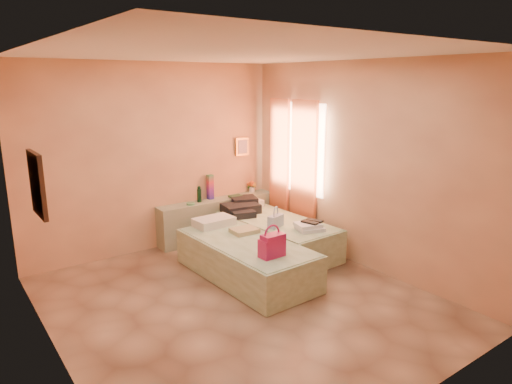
% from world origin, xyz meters
% --- Properties ---
extents(ground, '(4.50, 4.50, 0.00)m').
position_xyz_m(ground, '(0.00, 0.00, 0.00)').
color(ground, tan).
rests_on(ground, ground).
extents(room_walls, '(4.02, 4.51, 2.81)m').
position_xyz_m(room_walls, '(0.21, 0.57, 1.79)').
color(room_walls, '#E9AF7C').
rests_on(room_walls, ground).
extents(headboard_ledge, '(2.05, 0.30, 0.65)m').
position_xyz_m(headboard_ledge, '(0.98, 2.10, 0.33)').
color(headboard_ledge, gray).
rests_on(headboard_ledge, ground).
extents(bed_left, '(0.96, 2.03, 0.50)m').
position_xyz_m(bed_left, '(0.44, 0.53, 0.25)').
color(bed_left, '#B7D3AA').
rests_on(bed_left, ground).
extents(bed_right, '(0.96, 2.03, 0.50)m').
position_xyz_m(bed_right, '(1.34, 1.05, 0.25)').
color(bed_right, '#B7D3AA').
rests_on(bed_right, ground).
extents(water_bottle, '(0.09, 0.09, 0.24)m').
position_xyz_m(water_bottle, '(0.65, 2.11, 0.77)').
color(water_bottle, '#13361F').
rests_on(water_bottle, headboard_ledge).
extents(rainbow_box, '(0.09, 0.09, 0.40)m').
position_xyz_m(rainbow_box, '(0.89, 2.18, 0.85)').
color(rainbow_box, '#AD1552').
rests_on(rainbow_box, headboard_ledge).
extents(small_dish, '(0.14, 0.14, 0.03)m').
position_xyz_m(small_dish, '(0.46, 2.05, 0.67)').
color(small_dish, '#549A6A').
rests_on(small_dish, headboard_ledge).
extents(green_book, '(0.22, 0.17, 0.03)m').
position_xyz_m(green_book, '(1.28, 2.03, 0.67)').
color(green_book, '#234229').
rests_on(green_book, headboard_ledge).
extents(flower_vase, '(0.22, 0.22, 0.23)m').
position_xyz_m(flower_vase, '(1.73, 2.18, 0.76)').
color(flower_vase, white).
rests_on(flower_vase, headboard_ledge).
extents(magenta_handbag, '(0.31, 0.18, 0.28)m').
position_xyz_m(magenta_handbag, '(0.39, -0.09, 0.64)').
color(magenta_handbag, '#AD1552').
rests_on(magenta_handbag, bed_left).
extents(khaki_garment, '(0.36, 0.30, 0.06)m').
position_xyz_m(khaki_garment, '(0.62, 0.81, 0.53)').
color(khaki_garment, tan).
rests_on(khaki_garment, bed_left).
extents(clothes_pile, '(0.71, 0.71, 0.18)m').
position_xyz_m(clothes_pile, '(1.18, 1.66, 0.59)').
color(clothes_pile, black).
rests_on(clothes_pile, bed_right).
extents(blue_handbag, '(0.29, 0.19, 0.17)m').
position_xyz_m(blue_handbag, '(1.13, 0.77, 0.59)').
color(blue_handbag, '#395A8A').
rests_on(blue_handbag, bed_right).
extents(towel_stack, '(0.42, 0.39, 0.10)m').
position_xyz_m(towel_stack, '(1.42, 0.37, 0.55)').
color(towel_stack, white).
rests_on(towel_stack, bed_right).
extents(sandal_pair, '(0.23, 0.28, 0.03)m').
position_xyz_m(sandal_pair, '(1.47, 0.37, 0.61)').
color(sandal_pair, black).
rests_on(sandal_pair, towel_stack).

